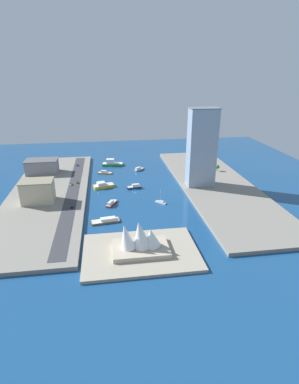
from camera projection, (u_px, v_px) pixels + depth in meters
The scene contains 23 objects.
ground_plane at pixel (135, 190), 292.12m from camera, with size 440.00×440.00×0.00m, color navy.
quay_west at pixel (216, 185), 302.55m from camera, with size 70.00×240.00×2.88m, color gray.
quay_east at pixel (49, 194), 280.60m from camera, with size 70.00×240.00×2.88m, color gray.
peninsula_point at pixel (141, 252), 192.20m from camera, with size 72.78×50.86×2.00m, color #A89E89.
road_strip at pixel (73, 191), 283.05m from camera, with size 10.95×228.00×0.15m, color #38383D.
yacht_sleek_gray at pixel (139, 169), 349.16m from camera, with size 12.68×11.39×4.04m.
barge_flat_brown at pixel (106, 221), 231.25m from camera, with size 22.93×10.11×3.50m.
sailboat_small_white at pixel (161, 202), 264.27m from camera, with size 9.56×9.14×12.64m.
patrol_launch_navy at pixel (134, 187), 296.49m from camera, with size 15.10×6.31×4.42m.
ferry_green_doubledeck at pixel (112, 163), 366.54m from camera, with size 27.10×12.00×8.15m.
tugboat_red at pixel (112, 203), 260.66m from camera, with size 10.50×15.94×4.00m.
water_taxi_orange at pixel (105, 173), 338.26m from camera, with size 16.72×8.83×3.68m.
ferry_yellow_fast at pixel (103, 185), 298.81m from camera, with size 22.40×13.51×5.77m.
tower_tall_glass at pixel (202, 148), 284.91m from camera, with size 27.10×15.63×73.91m.
office_block_beige at pixel (38, 191), 256.61m from camera, with size 27.14×18.74×19.41m.
warehouse_low_gray at pixel (42, 166), 329.46m from camera, with size 34.37×20.95×15.08m.
van_white at pixel (71, 184), 296.85m from camera, with size 2.21×5.16×1.66m.
hatchback_blue at pixel (77, 165), 356.37m from camera, with size 1.86×5.13×1.69m.
suv_black at pixel (72, 207), 248.62m from camera, with size 2.00×4.64×1.54m.
taxi_yellow_cab at pixel (77, 182), 302.12m from camera, with size 1.94×4.78×1.69m.
traffic_light_waterfront at pixel (83, 171), 325.94m from camera, with size 0.36×0.36×6.50m.
opera_landmark at pixel (139, 240), 188.74m from camera, with size 35.56×23.71×21.32m.
park_tree_cluster at pixel (210, 165), 342.89m from camera, with size 16.33×20.13×8.24m.
Camera 1 is at (25.97, 270.08, 109.12)m, focal length 28.26 mm.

